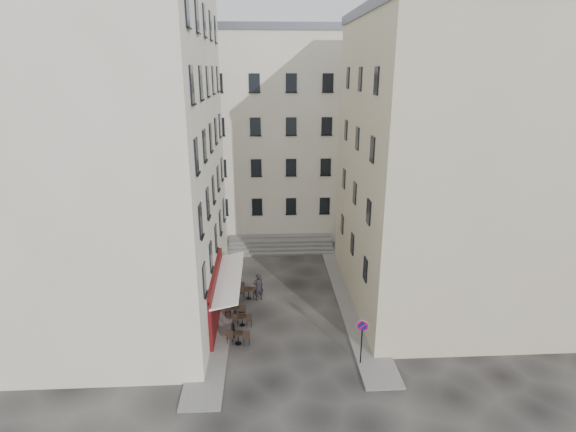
{
  "coord_description": "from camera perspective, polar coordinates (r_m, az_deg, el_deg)",
  "views": [
    {
      "loc": [
        -1.29,
        -24.01,
        15.07
      ],
      "look_at": [
        0.2,
        4.0,
        5.87
      ],
      "focal_mm": 28.0,
      "sensor_mm": 36.0,
      "label": 1
    }
  ],
  "objects": [
    {
      "name": "sidewalk_right",
      "position": [
        31.44,
        8.08,
        -10.56
      ],
      "size": [
        2.0,
        18.0,
        0.12
      ],
      "primitive_type": "cube",
      "color": "slate",
      "rests_on": "ground"
    },
    {
      "name": "building_left",
      "position": [
        28.93,
        -21.75,
        7.4
      ],
      "size": [
        12.2,
        16.2,
        20.6
      ],
      "color": "beige",
      "rests_on": "ground"
    },
    {
      "name": "building_right",
      "position": [
        30.49,
        19.89,
        6.18
      ],
      "size": [
        12.2,
        14.2,
        18.6
      ],
      "color": "#BDB38C",
      "rests_on": "ground"
    },
    {
      "name": "cafe_storefront",
      "position": [
        28.44,
        -8.93,
        -9.72
      ],
      "size": [
        1.74,
        7.3,
        3.5
      ],
      "color": "#430B09",
      "rests_on": "ground"
    },
    {
      "name": "bistro_table_e",
      "position": [
        32.05,
        -6.78,
        -9.02
      ],
      "size": [
        1.39,
        0.65,
        0.98
      ],
      "color": "black",
      "rests_on": "ground"
    },
    {
      "name": "bollard_mid",
      "position": [
        30.31,
        -6.49,
        -10.65
      ],
      "size": [
        0.12,
        0.12,
        0.98
      ],
      "color": "black",
      "rests_on": "ground"
    },
    {
      "name": "bistro_table_b",
      "position": [
        28.42,
        -5.84,
        -12.94
      ],
      "size": [
        1.21,
        0.57,
        0.85
      ],
      "color": "black",
      "rests_on": "ground"
    },
    {
      "name": "pedestrian",
      "position": [
        30.96,
        -3.79,
        -8.97
      ],
      "size": [
        0.83,
        0.69,
        1.95
      ],
      "primitive_type": "imported",
      "rotation": [
        0.0,
        0.0,
        3.51
      ],
      "color": "black",
      "rests_on": "ground"
    },
    {
      "name": "stone_steps",
      "position": [
        39.44,
        -0.96,
        -3.68
      ],
      "size": [
        9.0,
        3.15,
        0.8
      ],
      "color": "#63605D",
      "rests_on": "ground"
    },
    {
      "name": "building_back",
      "position": [
        43.4,
        -2.68,
        10.51
      ],
      "size": [
        18.2,
        10.2,
        18.6
      ],
      "color": "beige",
      "rests_on": "ground"
    },
    {
      "name": "bistro_table_a",
      "position": [
        26.76,
        -6.34,
        -15.0
      ],
      "size": [
        1.34,
        0.63,
        0.94
      ],
      "color": "black",
      "rests_on": "ground"
    },
    {
      "name": "no_parking_sign",
      "position": [
        24.58,
        9.39,
        -14.55
      ],
      "size": [
        0.6,
        0.18,
        2.67
      ],
      "rotation": [
        0.0,
        0.0,
        -0.23
      ],
      "color": "black",
      "rests_on": "ground"
    },
    {
      "name": "bistro_table_c",
      "position": [
        29.3,
        -6.72,
        -11.87
      ],
      "size": [
        1.32,
        0.62,
        0.93
      ],
      "color": "black",
      "rests_on": "ground"
    },
    {
      "name": "bistro_table_d",
      "position": [
        31.32,
        -5.04,
        -9.64
      ],
      "size": [
        1.4,
        0.65,
        0.98
      ],
      "color": "black",
      "rests_on": "ground"
    },
    {
      "name": "bollard_near",
      "position": [
        27.3,
        -6.9,
        -14.19
      ],
      "size": [
        0.12,
        0.12,
        0.98
      ],
      "color": "black",
      "rests_on": "ground"
    },
    {
      "name": "bollard_far",
      "position": [
        33.41,
        -6.16,
        -7.76
      ],
      "size": [
        0.12,
        0.12,
        0.98
      ],
      "color": "black",
      "rests_on": "ground"
    },
    {
      "name": "sidewalk_left",
      "position": [
        31.94,
        -8.58,
        -10.09
      ],
      "size": [
        2.0,
        22.0,
        0.12
      ],
      "primitive_type": "cube",
      "color": "slate",
      "rests_on": "ground"
    },
    {
      "name": "ground",
      "position": [
        28.38,
        0.03,
        -13.92
      ],
      "size": [
        90.0,
        90.0,
        0.0
      ],
      "primitive_type": "plane",
      "color": "black",
      "rests_on": "ground"
    }
  ]
}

